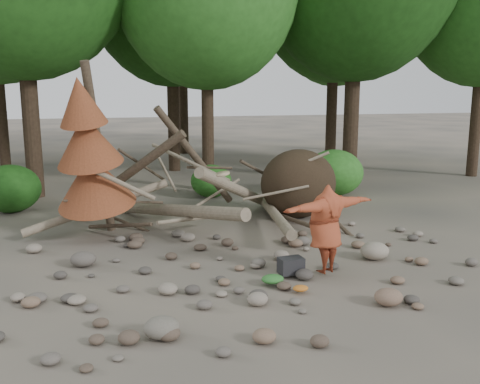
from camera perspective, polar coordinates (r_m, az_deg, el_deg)
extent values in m
plane|color=#514C44|center=(10.89, 1.68, -8.74)|extent=(120.00, 120.00, 0.00)
ellipsoid|color=#332619|center=(15.41, 6.25, 0.90)|extent=(2.20, 1.87, 1.98)
cylinder|color=gray|center=(14.00, -6.70, -1.98)|extent=(2.61, 5.11, 1.08)
cylinder|color=gray|center=(14.77, -0.11, 0.17)|extent=(3.18, 3.71, 1.90)
cylinder|color=brown|center=(14.60, -11.98, 1.79)|extent=(3.08, 1.91, 2.49)
cylinder|color=gray|center=(14.47, 3.68, -2.32)|extent=(1.13, 4.98, 0.43)
cylinder|color=brown|center=(14.97, -4.80, 3.76)|extent=(2.39, 1.03, 2.89)
cylinder|color=gray|center=(14.11, -14.95, -1.55)|extent=(3.71, 0.86, 1.20)
cylinder|color=#4C3F30|center=(13.73, -12.75, -3.52)|extent=(1.52, 1.70, 0.49)
cylinder|color=gray|center=(14.84, -2.55, -0.19)|extent=(1.57, 0.85, 0.69)
cylinder|color=#4C3F30|center=(15.67, 2.74, 1.90)|extent=(1.92, 1.25, 1.10)
cylinder|color=gray|center=(14.28, -7.88, 2.13)|extent=(0.37, 1.42, 0.85)
cylinder|color=#4C3F30|center=(14.45, 6.31, -3.20)|extent=(0.79, 2.54, 0.12)
cylinder|color=gray|center=(13.48, -5.45, -2.90)|extent=(1.78, 1.11, 0.29)
cylinder|color=#4C3F30|center=(13.68, -14.83, 4.44)|extent=(0.67, 1.13, 4.35)
cone|color=brown|center=(13.46, -15.33, 1.30)|extent=(2.06, 2.13, 1.86)
cone|color=brown|center=(13.13, -16.00, 5.43)|extent=(1.71, 1.78, 1.65)
cone|color=brown|center=(12.89, -16.65, 9.32)|extent=(1.23, 1.30, 1.41)
cylinder|color=#38281C|center=(19.41, -21.78, 12.62)|extent=(0.56, 0.56, 8.96)
cylinder|color=#38281C|center=(19.42, -3.50, 10.68)|extent=(0.44, 0.44, 7.14)
cylinder|color=#38281C|center=(22.04, 12.01, 13.51)|extent=(0.60, 0.60, 9.45)
cylinder|color=#38281C|center=(24.61, 24.13, 10.48)|extent=(0.46, 0.46, 7.70)
cylinder|color=#38281C|center=(24.26, -7.22, 12.33)|extent=(0.52, 0.52, 8.54)
cylinder|color=#38281C|center=(26.05, 9.84, 11.70)|extent=(0.50, 0.50, 8.12)
cylinder|color=#38281C|center=(30.72, -6.13, 12.26)|extent=(0.54, 0.54, 8.75)
cylinder|color=#38281C|center=(32.93, 9.99, 11.28)|extent=(0.46, 0.46, 7.84)
ellipsoid|color=#28691E|center=(33.22, 10.24, 18.44)|extent=(7.17, 7.17, 8.60)
ellipsoid|color=#1E5316|center=(17.43, -23.33, 0.33)|extent=(1.80, 1.80, 1.44)
ellipsoid|color=#28691E|center=(18.28, -3.10, 1.17)|extent=(1.40, 1.40, 1.12)
ellipsoid|color=#337D26|center=(18.84, 10.02, 2.06)|extent=(2.00, 2.00, 1.60)
imported|color=#A03F24|center=(10.65, 9.14, -3.89)|extent=(2.26, 1.17, 1.77)
cylinder|color=tan|center=(10.13, -1.85, 1.97)|extent=(0.33, 0.34, 0.10)
cube|color=black|center=(10.78, 5.45, -8.11)|extent=(0.50, 0.36, 0.32)
ellipsoid|color=#2E6E2C|center=(10.28, 3.50, -9.51)|extent=(0.43, 0.36, 0.16)
ellipsoid|color=#BE6820|center=(9.96, 6.48, -10.44)|extent=(0.29, 0.24, 0.10)
ellipsoid|color=#6D675B|center=(8.32, -8.36, -14.11)|extent=(0.55, 0.49, 0.33)
ellipsoid|color=#7F624F|center=(9.71, 15.56, -10.74)|extent=(0.50, 0.45, 0.30)
ellipsoid|color=gray|center=(12.10, 14.18, -6.11)|extent=(0.63, 0.57, 0.38)
ellipsoid|color=#59524B|center=(11.75, -16.39, -6.89)|extent=(0.53, 0.48, 0.32)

